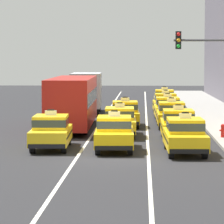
% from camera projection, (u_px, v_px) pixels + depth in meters
% --- Properties ---
extents(ground_plane, '(160.00, 160.00, 0.00)m').
position_uv_depth(ground_plane, '(112.00, 159.00, 29.37)').
color(ground_plane, '#232326').
extents(lane_stripe_left_center, '(0.14, 80.00, 0.01)m').
position_uv_depth(lane_stripe_left_center, '(103.00, 118.00, 49.36)').
color(lane_stripe_left_center, silver).
rests_on(lane_stripe_left_center, ground).
extents(lane_stripe_center_right, '(0.14, 80.00, 0.01)m').
position_uv_depth(lane_stripe_center_right, '(146.00, 118.00, 49.21)').
color(lane_stripe_center_right, silver).
rests_on(lane_stripe_center_right, ground).
extents(taxi_left_nearest, '(2.00, 4.63, 1.96)m').
position_uv_depth(taxi_left_nearest, '(51.00, 131.00, 32.44)').
color(taxi_left_nearest, black).
rests_on(taxi_left_nearest, ground).
extents(bus_left_second, '(2.77, 11.25, 3.22)m').
position_uv_depth(bus_left_second, '(73.00, 100.00, 41.96)').
color(bus_left_second, black).
rests_on(bus_left_second, ground).
extents(box_truck_left_third, '(2.48, 7.03, 3.27)m').
position_uv_depth(box_truck_left_third, '(87.00, 91.00, 53.84)').
color(box_truck_left_third, black).
rests_on(box_truck_left_third, ground).
extents(taxi_center_nearest, '(1.95, 4.61, 1.96)m').
position_uv_depth(taxi_center_nearest, '(114.00, 132.00, 31.83)').
color(taxi_center_nearest, black).
rests_on(taxi_center_nearest, ground).
extents(taxi_center_second, '(1.93, 4.60, 1.96)m').
position_uv_depth(taxi_center_second, '(120.00, 121.00, 37.65)').
color(taxi_center_second, black).
rests_on(taxi_center_second, ground).
extents(taxi_center_third, '(1.96, 4.62, 1.96)m').
position_uv_depth(taxi_center_third, '(125.00, 113.00, 43.09)').
color(taxi_center_third, black).
rests_on(taxi_center_third, ground).
extents(taxi_right_nearest, '(1.93, 4.60, 1.96)m').
position_uv_depth(taxi_right_nearest, '(185.00, 135.00, 30.77)').
color(taxi_right_nearest, black).
rests_on(taxi_right_nearest, ground).
extents(taxi_right_second, '(1.85, 4.57, 1.96)m').
position_uv_depth(taxi_right_second, '(178.00, 124.00, 35.97)').
color(taxi_right_second, black).
rests_on(taxi_right_second, ground).
extents(taxi_right_third, '(1.86, 4.58, 1.96)m').
position_uv_depth(taxi_right_third, '(171.00, 114.00, 42.35)').
color(taxi_right_third, black).
rests_on(taxi_right_third, ground).
extents(taxi_right_fourth, '(1.89, 4.59, 1.96)m').
position_uv_depth(taxi_right_fourth, '(167.00, 108.00, 47.63)').
color(taxi_right_fourth, black).
rests_on(taxi_right_fourth, ground).
extents(taxi_right_fifth, '(1.97, 4.62, 1.96)m').
position_uv_depth(taxi_right_fifth, '(165.00, 103.00, 52.77)').
color(taxi_right_fifth, black).
rests_on(taxi_right_fifth, ground).
extents(taxi_right_sixth, '(1.86, 4.58, 1.96)m').
position_uv_depth(taxi_right_sixth, '(164.00, 99.00, 58.97)').
color(taxi_right_sixth, black).
rests_on(taxi_right_sixth, ground).
extents(fire_hydrant, '(0.36, 0.22, 0.73)m').
position_uv_depth(fire_hydrant, '(223.00, 130.00, 36.02)').
color(fire_hydrant, red).
rests_on(fire_hydrant, sidewalk_curb).
extents(traffic_light_pole, '(2.87, 0.33, 5.58)m').
position_uv_depth(traffic_light_pole, '(216.00, 72.00, 28.46)').
color(traffic_light_pole, '#47474C').
rests_on(traffic_light_pole, ground).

